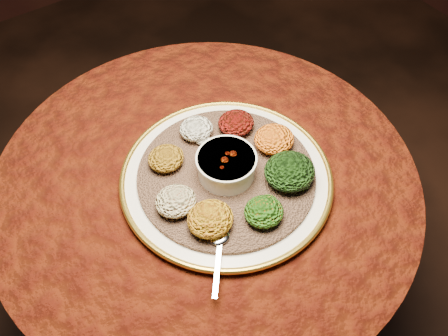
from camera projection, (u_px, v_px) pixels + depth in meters
table at (207, 219)px, 1.26m from camera, size 0.96×0.96×0.73m
platter at (226, 178)px, 1.10m from camera, size 0.50×0.50×0.02m
injera at (226, 175)px, 1.09m from camera, size 0.48×0.48×0.01m
stew_bowl at (226, 165)px, 1.06m from camera, size 0.13×0.13×0.05m
spoon at (220, 243)px, 0.97m from camera, size 0.10×0.12×0.01m
portion_ayib at (196, 129)px, 1.14m from camera, size 0.08×0.07×0.04m
portion_kitfo at (236, 123)px, 1.15m from camera, size 0.08×0.08×0.04m
portion_tikil at (274, 139)px, 1.12m from camera, size 0.09×0.09×0.04m
portion_gomen at (290, 171)px, 1.06m from camera, size 0.11×0.11×0.05m
portion_mixveg at (264, 212)px, 1.00m from camera, size 0.08×0.08×0.04m
portion_kik at (210, 219)px, 0.99m from camera, size 0.09×0.09×0.05m
portion_timatim at (176, 201)px, 1.02m from camera, size 0.09×0.08×0.04m
portion_shiro at (166, 158)px, 1.09m from camera, size 0.08×0.08×0.04m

